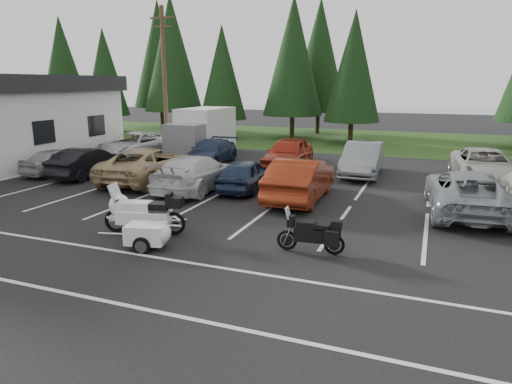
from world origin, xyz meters
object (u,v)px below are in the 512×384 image
Objects in this scene: box_truck at (199,132)px; car_near_4 at (246,175)px; car_far_0 at (135,146)px; car_near_2 at (149,165)px; car_far_2 at (288,154)px; car_far_4 at (484,165)px; adventure_motorcycle at (311,230)px; car_far_1 at (211,152)px; car_far_3 at (363,159)px; car_near_0 at (59,161)px; car_near_1 at (88,162)px; utility_pole at (165,79)px; car_near_5 at (301,179)px; cargo_trailer at (146,236)px; car_near_3 at (196,173)px; touring_motorcycle at (144,209)px; car_near_6 at (468,192)px.

car_near_4 is (6.52, -7.93, -0.78)m from box_truck.
car_near_2 is at bearing -46.23° from car_far_0.
car_far_2 is (0.25, 5.24, 0.16)m from car_near_4.
car_far_4 is 12.96m from adventure_motorcycle.
car_far_1 is 8.51m from car_far_3.
car_near_4 is at bearing -155.31° from car_far_4.
car_far_4 is (5.48, 0.58, -0.06)m from car_far_3.
car_near_2 is at bearing -78.09° from box_truck.
car_near_1 reaches higher than car_near_0.
car_near_5 is at bearing -36.28° from utility_pole.
car_far_4 is at bearing 40.32° from cargo_trailer.
utility_pole is at bearing -98.58° from car_near_0.
car_near_3 is at bearing 172.82° from car_near_1.
utility_pole is at bearing 167.58° from car_far_3.
car_far_1 is at bearing -69.99° from car_near_3.
car_far_3 is 11.32m from adventure_motorcycle.
box_truck is at bearing -82.07° from car_near_2.
car_far_4 reaches higher than car_near_1.
car_near_5 is 1.78× the size of touring_motorcycle.
car_near_4 is (4.84, 0.07, -0.13)m from car_near_2.
car_far_4 reaches higher than car_far_1.
touring_motorcycle reaches higher than cargo_trailer.
car_far_4 is at bearing -162.35° from car_near_2.
car_near_2 is 1.04× the size of car_near_6.
adventure_motorcycle is at bearing 160.96° from car_near_0.
adventure_motorcycle is at bearing -71.80° from car_far_2.
car_near_6 reaches higher than car_near_4.
car_far_1 is 13.99m from car_far_4.
touring_motorcycle reaches higher than car_far_1.
car_near_3 is (2.88, -0.75, -0.04)m from car_near_2.
touring_motorcycle is at bearing -114.55° from car_far_3.
car_near_1 is 10.94m from car_near_5.
car_far_3 is at bearing -156.38° from car_near_0.
box_truck is 11.07m from car_far_3.
utility_pole is 8.71m from car_near_0.
car_near_1 is at bearing -5.95° from car_near_6.
car_near_5 is at bearing 175.66° from car_near_1.
touring_motorcycle is at bearing 177.85° from adventure_motorcycle.
utility_pole is 5.81× the size of cargo_trailer.
car_far_4 is 16.29m from cargo_trailer.
car_near_0 is 0.75× the size of car_near_3.
car_far_0 is 13.59m from car_far_3.
car_near_5 is at bearing -143.21° from car_far_4.
utility_pole is 1.93× the size of car_far_1.
box_truck is 17.93m from adventure_motorcycle.
car_near_1 is 0.88× the size of car_far_2.
car_far_2 reaches higher than car_far_4.
car_near_4 is 7.57m from cargo_trailer.
car_near_2 reaches higher than car_near_1.
car_near_5 is at bearing 160.89° from car_near_4.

